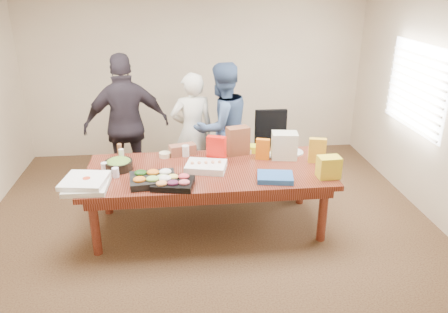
{
  "coord_description": "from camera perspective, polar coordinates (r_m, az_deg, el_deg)",
  "views": [
    {
      "loc": [
        -0.32,
        -4.57,
        2.79
      ],
      "look_at": [
        0.19,
        0.1,
        0.86
      ],
      "focal_mm": 34.89,
      "sensor_mm": 36.0,
      "label": 1
    }
  ],
  "objects": [
    {
      "name": "office_chair",
      "position": [
        6.06,
        6.42,
        0.28
      ],
      "size": [
        0.55,
        0.55,
        1.06
      ],
      "primitive_type": "cube",
      "rotation": [
        0.0,
        0.0,
        -0.01
      ],
      "color": "black",
      "rests_on": "floor"
    },
    {
      "name": "plate_b",
      "position": [
        5.43,
        5.75,
        0.24
      ],
      "size": [
        0.25,
        0.25,
        0.01
      ],
      "primitive_type": "cylinder",
      "rotation": [
        0.0,
        0.0,
        -0.16
      ],
      "color": "white",
      "rests_on": "conference_table"
    },
    {
      "name": "red_cup",
      "position": [
        4.79,
        -17.51,
        -3.27
      ],
      "size": [
        0.08,
        0.08,
        0.11
      ],
      "primitive_type": "cylinder",
      "rotation": [
        0.0,
        0.0,
        0.03
      ],
      "color": "red",
      "rests_on": "conference_table"
    },
    {
      "name": "sheet_cake",
      "position": [
        4.99,
        -2.37,
        -1.33
      ],
      "size": [
        0.52,
        0.43,
        0.08
      ],
      "primitive_type": "cube",
      "rotation": [
        0.0,
        0.0,
        -0.24
      ],
      "color": "white",
      "rests_on": "conference_table"
    },
    {
      "name": "veggie_tray",
      "position": [
        4.73,
        -9.3,
        -3.01
      ],
      "size": [
        0.52,
        0.43,
        0.07
      ],
      "primitive_type": "cube",
      "rotation": [
        0.0,
        0.0,
        0.11
      ],
      "color": "black",
      "rests_on": "conference_table"
    },
    {
      "name": "fruit_tray",
      "position": [
        4.63,
        -6.69,
        -3.54
      ],
      "size": [
        0.48,
        0.41,
        0.06
      ],
      "primitive_type": "cube",
      "rotation": [
        0.0,
        0.0,
        -0.2
      ],
      "color": "black",
      "rests_on": "conference_table"
    },
    {
      "name": "floor",
      "position": [
        5.37,
        -1.97,
        -9.09
      ],
      "size": [
        5.5,
        5.0,
        0.02
      ],
      "primitive_type": "cube",
      "color": "#47301E",
      "rests_on": "ground"
    },
    {
      "name": "window_panel",
      "position": [
        6.14,
        23.87,
        8.31
      ],
      "size": [
        0.03,
        1.4,
        1.1
      ],
      "primitive_type": "cube",
      "color": "white",
      "rests_on": "wall_right"
    },
    {
      "name": "wall_back",
      "position": [
        7.23,
        -3.67,
        10.81
      ],
      "size": [
        5.5,
        0.04,
        2.7
      ],
      "primitive_type": "cube",
      "color": "beige",
      "rests_on": "floor"
    },
    {
      "name": "chip_bag_red",
      "position": [
        5.14,
        -1.01,
        0.92
      ],
      "size": [
        0.24,
        0.17,
        0.32
      ],
      "primitive_type": "cube",
      "rotation": [
        0.0,
        0.0,
        -0.38
      ],
      "color": "red",
      "rests_on": "conference_table"
    },
    {
      "name": "chip_bag_yellow",
      "position": [
        5.26,
        12.1,
        0.77
      ],
      "size": [
        0.21,
        0.13,
        0.3
      ],
      "primitive_type": "cube",
      "rotation": [
        0.0,
        0.0,
        -0.24
      ],
      "color": "gold",
      "rests_on": "conference_table"
    },
    {
      "name": "chip_bag_orange",
      "position": [
        5.27,
        5.1,
        0.97
      ],
      "size": [
        0.18,
        0.12,
        0.26
      ],
      "primitive_type": "cube",
      "rotation": [
        0.0,
        0.0,
        -0.3
      ],
      "color": "orange",
      "rests_on": "conference_table"
    },
    {
      "name": "wall_right",
      "position": [
        5.69,
        26.76,
        5.27
      ],
      "size": [
        0.04,
        5.0,
        2.7
      ],
      "primitive_type": "cube",
      "color": "beige",
      "rests_on": "floor"
    },
    {
      "name": "grocery_bag_yellow",
      "position": [
        4.9,
        13.56,
        -1.36
      ],
      "size": [
        0.25,
        0.18,
        0.24
      ],
      "primitive_type": "cube",
      "rotation": [
        0.0,
        0.0,
        0.05
      ],
      "color": "yellow",
      "rests_on": "conference_table"
    },
    {
      "name": "person_left",
      "position": [
        5.99,
        -12.6,
        4.01
      ],
      "size": [
        1.2,
        0.69,
        1.92
      ],
      "primitive_type": "imported",
      "rotation": [
        0.0,
        0.0,
        3.35
      ],
      "color": "black",
      "rests_on": "floor"
    },
    {
      "name": "pizza_box_upper",
      "position": [
        4.79,
        -17.79,
        -3.03
      ],
      "size": [
        0.5,
        0.5,
        0.05
      ],
      "primitive_type": "cube",
      "rotation": [
        0.0,
        0.0,
        -0.16
      ],
      "color": "white",
      "rests_on": "pizza_box_lower"
    },
    {
      "name": "conference_table",
      "position": [
        5.18,
        -2.02,
        -5.45
      ],
      "size": [
        2.8,
        1.2,
        0.75
      ],
      "primitive_type": "cube",
      "color": "#4C1C0F",
      "rests_on": "floor"
    },
    {
      "name": "chip_bag_blue",
      "position": [
        4.78,
        6.72,
        -2.71
      ],
      "size": [
        0.43,
        0.35,
        0.06
      ],
      "primitive_type": "cube",
      "rotation": [
        0.0,
        0.0,
        -0.18
      ],
      "color": "#2355A2",
      "rests_on": "conference_table"
    },
    {
      "name": "wall_front",
      "position": [
        2.54,
        2.06,
        -12.17
      ],
      "size": [
        5.5,
        0.04,
        2.7
      ],
      "primitive_type": "cube",
      "color": "beige",
      "rests_on": "floor"
    },
    {
      "name": "mustard_bottle",
      "position": [
        5.38,
        -0.92,
        1.09
      ],
      "size": [
        0.06,
        0.06,
        0.18
      ],
      "primitive_type": "cylinder",
      "rotation": [
        0.0,
        0.0,
        -0.0
      ],
      "color": "#FFC600",
      "rests_on": "conference_table"
    },
    {
      "name": "kraft_bag",
      "position": [
        5.38,
        1.82,
        2.08
      ],
      "size": [
        0.3,
        0.22,
        0.35
      ],
      "primitive_type": "cube",
      "rotation": [
        0.0,
        0.0,
        0.27
      ],
      "color": "brown",
      "rests_on": "conference_table"
    },
    {
      "name": "bread_loaf",
      "position": [
        5.43,
        -5.46,
        0.91
      ],
      "size": [
        0.35,
        0.22,
        0.13
      ],
      "primitive_type": "cube",
      "rotation": [
        0.0,
        0.0,
        0.27
      ],
      "color": "brown",
      "rests_on": "conference_table"
    },
    {
      "name": "plate_a",
      "position": [
        5.55,
        8.87,
        0.58
      ],
      "size": [
        0.32,
        0.32,
        0.02
      ],
      "primitive_type": "cylinder",
      "rotation": [
        0.0,
        0.0,
        0.11
      ],
      "color": "silver",
      "rests_on": "conference_table"
    },
    {
      "name": "ranch_bottle",
      "position": [
        5.27,
        -13.26,
        -0.0
      ],
      "size": [
        0.08,
        0.08,
        0.18
      ],
      "primitive_type": "cylinder",
      "rotation": [
        0.0,
        0.0,
        0.31
      ],
      "color": "beige",
      "rests_on": "conference_table"
    },
    {
      "name": "mayo_jar",
      "position": [
        5.38,
        -5.06,
        0.74
      ],
      "size": [
        0.1,
        0.1,
        0.14
      ],
      "primitive_type": "cylinder",
      "rotation": [
        0.0,
        0.0,
        0.11
      ],
      "color": "silver",
      "rests_on": "conference_table"
    },
    {
      "name": "dip_bowl_b",
      "position": [
        5.4,
        -7.76,
        0.23
      ],
      "size": [
        0.16,
        0.16,
        0.06
      ],
      "primitive_type": "cylinder",
      "rotation": [
        0.0,
        0.0,
        -0.16
      ],
      "color": "beige",
      "rests_on": "conference_table"
    },
    {
      "name": "person_center",
      "position": [
        6.04,
        -4.14,
        3.27
      ],
      "size": [
        0.66,
        0.48,
        1.65
      ],
      "primitive_type": "imported",
      "rotation": [
        0.0,
        0.0,
        3.3
      ],
      "color": "silver",
      "rests_on": "floor"
    },
    {
      "name": "window_blinds",
      "position": [
        6.12,
        23.54,
        8.32
      ],
      "size": [
        0.04,
        1.36,
        1.0
      ],
      "primitive_type": "cube",
      "color": "beige",
      "rests_on": "wall_right"
    },
    {
      "name": "clear_cup_a",
      "position": [
        4.95,
        -14.02,
        -2.05
      ],
      "size": [
        0.08,
        0.08,
        0.11
      ],
      "primitive_type": "cylinder",
      "rotation": [
        0.0,
        0.0,
        -0.06
      ],
      "color": "white",
      "rests_on": "conference_table"
    },
    {
      "name": "clear_cup_b",
      "position": [
        5.12,
        -15.38,
        -1.35
      ],
      "size": [
        0.1,
        0.1,
        0.1
      ],
      "primitive_type": "cylinder",
      "rotation": [
        0.0,
        0.0,
        -0.34
      ],
      "color": "white",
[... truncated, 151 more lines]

